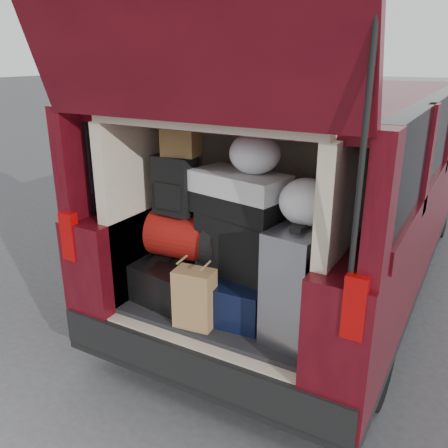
{
  "coord_description": "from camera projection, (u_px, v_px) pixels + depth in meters",
  "views": [
    {
      "loc": [
        1.26,
        -2.18,
        2.05
      ],
      "look_at": [
        -0.09,
        0.2,
        1.07
      ],
      "focal_mm": 38.0,
      "sensor_mm": 36.0,
      "label": 1
    }
  ],
  "objects": [
    {
      "name": "twotone_duffel",
      "position": [
        239.0,
        194.0,
        2.75
      ],
      "size": [
        0.61,
        0.4,
        0.25
      ],
      "primitive_type": "cube",
      "rotation": [
        0.0,
        0.0,
        -0.19
      ],
      "color": "silver",
      "rests_on": "black_soft_case"
    },
    {
      "name": "kraft_bag",
      "position": [
        195.0,
        298.0,
        2.73
      ],
      "size": [
        0.24,
        0.17,
        0.35
      ],
      "primitive_type": "cube",
      "rotation": [
        0.0,
        0.0,
        0.12
      ],
      "color": "olive",
      "rests_on": "load_floor"
    },
    {
      "name": "plastic_bag_right",
      "position": [
        306.0,
        202.0,
        2.48
      ],
      "size": [
        0.31,
        0.29,
        0.25
      ],
      "primitive_type": "ellipsoid",
      "rotation": [
        0.0,
        0.0,
        0.05
      ],
      "color": "white",
      "rests_on": "silver_roller"
    },
    {
      "name": "plastic_bag_center",
      "position": [
        255.0,
        153.0,
        2.64
      ],
      "size": [
        0.33,
        0.32,
        0.23
      ],
      "primitive_type": "ellipsoid",
      "rotation": [
        0.0,
        0.0,
        -0.16
      ],
      "color": "white",
      "rests_on": "twotone_duffel"
    },
    {
      "name": "backpack",
      "position": [
        175.0,
        185.0,
        2.92
      ],
      "size": [
        0.26,
        0.16,
        0.37
      ],
      "primitive_type": "cube",
      "rotation": [
        0.0,
        0.0,
        -0.03
      ],
      "color": "black",
      "rests_on": "red_duffel"
    },
    {
      "name": "black_soft_case",
      "position": [
        243.0,
        244.0,
        2.86
      ],
      "size": [
        0.55,
        0.39,
        0.37
      ],
      "primitive_type": "cube",
      "rotation": [
        0.0,
        0.0,
        -0.17
      ],
      "color": "black",
      "rests_on": "navy_hardshell"
    },
    {
      "name": "silver_roller",
      "position": [
        300.0,
        283.0,
        2.59
      ],
      "size": [
        0.33,
        0.47,
        0.65
      ],
      "primitive_type": "cube",
      "rotation": [
        0.0,
        0.0,
        -0.14
      ],
      "color": "silver",
      "rests_on": "load_floor"
    },
    {
      "name": "minivan",
      "position": [
        323.0,
        188.0,
        4.28
      ],
      "size": [
        1.9,
        5.35,
        2.77
      ],
      "color": "black",
      "rests_on": "ground"
    },
    {
      "name": "black_hardshell",
      "position": [
        181.0,
        275.0,
        3.14
      ],
      "size": [
        0.53,
        0.67,
        0.24
      ],
      "primitive_type": "cube",
      "rotation": [
        0.0,
        0.0,
        -0.15
      ],
      "color": "black",
      "rests_on": "load_floor"
    },
    {
      "name": "load_floor",
      "position": [
        241.0,
        333.0,
        3.2
      ],
      "size": [
        1.24,
        1.05,
        0.55
      ],
      "primitive_type": "cube",
      "color": "black",
      "rests_on": "ground"
    },
    {
      "name": "navy_hardshell",
      "position": [
        238.0,
        291.0,
        2.93
      ],
      "size": [
        0.5,
        0.59,
        0.24
      ],
      "primitive_type": "cube",
      "rotation": [
        0.0,
        0.0,
        0.08
      ],
      "color": "black",
      "rests_on": "load_floor"
    },
    {
      "name": "ground",
      "position": [
        221.0,
        390.0,
        3.07
      ],
      "size": [
        80.0,
        80.0,
        0.0
      ],
      "primitive_type": "plane",
      "color": "#39393B",
      "rests_on": "ground"
    },
    {
      "name": "grocery_sack_lower",
      "position": [
        181.0,
        140.0,
        2.83
      ],
      "size": [
        0.23,
        0.2,
        0.19
      ],
      "primitive_type": "cube",
      "rotation": [
        0.0,
        0.0,
        0.16
      ],
      "color": "brown",
      "rests_on": "backpack"
    },
    {
      "name": "red_duffel",
      "position": [
        188.0,
        235.0,
        3.05
      ],
      "size": [
        0.51,
        0.36,
        0.32
      ],
      "primitive_type": "cube",
      "rotation": [
        0.0,
        0.0,
        0.08
      ],
      "color": "maroon",
      "rests_on": "black_hardshell"
    }
  ]
}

